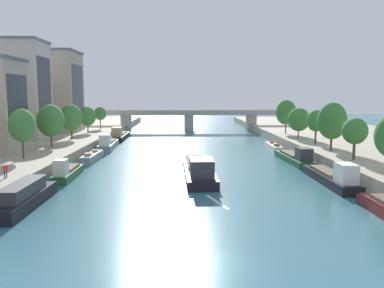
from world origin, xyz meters
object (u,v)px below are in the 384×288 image
moored_boat_right_second (295,157)px  bridge_far (189,118)px  moored_boat_left_near (120,136)px  tree_right_end_of_row (299,120)px  moored_boat_right_downstream (332,177)px  tree_right_third (316,121)px  tree_left_end_of_row (50,121)px  tree_left_far (87,116)px  tree_left_second (22,125)px  tree_right_far (332,121)px  tree_left_past_mid (71,118)px  moored_boat_left_far (67,172)px  tree_left_third (100,114)px  moored_boat_left_downstream (25,196)px  person_on_quay (5,170)px  tree_right_midway (286,112)px  moored_boat_right_lone (273,147)px  tree_right_by_lamp (355,131)px  barge_midriver (198,168)px  moored_boat_left_gap_after (92,157)px  moored_boat_left_upstream (108,144)px

moored_boat_right_second → bridge_far: bearing=106.6°
moored_boat_left_near → tree_right_end_of_row: 44.39m
moored_boat_right_downstream → tree_right_third: size_ratio=2.40×
tree_left_end_of_row → tree_left_far: (0.32, 25.86, -0.68)m
moored_boat_right_second → tree_left_second: (-42.05, -8.07, 6.09)m
tree_right_far → tree_left_past_mid: bearing=159.1°
moored_boat_left_far → tree_left_third: size_ratio=1.86×
moored_boat_right_second → tree_left_end_of_row: 43.08m
moored_boat_left_downstream → tree_left_end_of_row: size_ratio=1.79×
moored_boat_left_near → moored_boat_right_downstream: (35.04, -51.49, -0.03)m
moored_boat_right_downstream → person_on_quay: bearing=-172.1°
tree_right_midway → moored_boat_right_lone: bearing=-115.2°
tree_right_by_lamp → tree_right_third: (0.70, 18.58, 0.23)m
moored_boat_right_lone → tree_left_far: tree_left_far is taller
tree_right_far → tree_right_midway: bearing=90.2°
tree_left_far → tree_left_third: bearing=87.0°
bridge_far → moored_boat_right_second: bearing=-73.4°
tree_left_second → tree_left_third: size_ratio=1.22×
tree_right_far → person_on_quay: (-44.20, -20.81, -4.02)m
moored_boat_right_lone → tree_right_by_lamp: 27.83m
tree_right_by_lamp → tree_right_midway: bearing=89.9°
moored_boat_left_far → bridge_far: size_ratio=0.18×
barge_midriver → tree_right_far: (22.33, 9.32, 6.08)m
moored_boat_right_downstream → moored_boat_right_second: (-0.05, 16.36, -0.11)m
barge_midriver → moored_boat_left_downstream: size_ratio=1.70×
moored_boat_right_second → tree_right_end_of_row: 19.41m
moored_boat_right_lone → tree_right_midway: 14.40m
tree_right_third → tree_left_third: bearing=144.1°
barge_midriver → tree_right_by_lamp: tree_right_by_lamp is taller
moored_boat_right_downstream → tree_right_by_lamp: tree_right_by_lamp is taller
tree_right_end_of_row → bridge_far: tree_right_end_of_row is taller
moored_boat_left_far → moored_boat_right_lone: 44.87m
moored_boat_right_lone → bridge_far: 44.69m
bridge_far → tree_left_second: bearing=-110.8°
tree_right_midway → moored_boat_left_downstream: bearing=-126.8°
moored_boat_left_far → person_on_quay: 10.83m
moored_boat_left_gap_after → person_on_quay: 24.94m
tree_left_end_of_row → tree_right_end_of_row: size_ratio=1.16×
moored_boat_left_downstream → tree_right_third: 53.65m
tree_left_end_of_row → tree_right_far: tree_right_far is taller
tree_right_far → tree_right_by_lamp: bearing=-91.2°
moored_boat_right_second → moored_boat_left_upstream: bearing=152.9°
bridge_far → person_on_quay: size_ratio=38.72×
moored_boat_right_second → tree_right_end_of_row: size_ratio=2.35×
tree_right_third → tree_right_end_of_row: tree_right_end_of_row is taller
tree_left_second → bridge_far: bearing=69.2°
tree_left_far → tree_right_far: 57.40m
moored_boat_right_second → tree_left_far: 52.54m
moored_boat_right_second → tree_right_third: (6.11, 8.38, 5.58)m
tree_left_second → tree_left_far: size_ratio=1.14×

